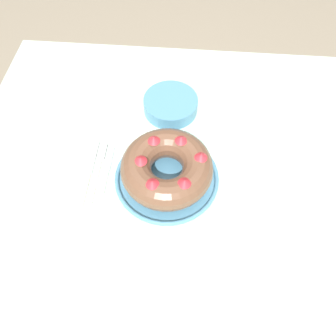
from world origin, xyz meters
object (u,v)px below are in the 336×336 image
at_px(serving_knife, 88,176).
at_px(napkin, 257,185).
at_px(serving_dish, 168,178).
at_px(cake_knife, 106,172).
at_px(bundt_cake, 168,168).
at_px(fork, 98,167).
at_px(side_bowl, 171,105).

height_order(serving_knife, napkin, serving_knife).
bearing_deg(serving_dish, cake_knife, 176.80).
bearing_deg(serving_knife, bundt_cake, -2.49).
bearing_deg(serving_dish, napkin, 1.00).
bearing_deg(bundt_cake, serving_dish, 137.84).
distance_m(fork, cake_knife, 0.03).
height_order(cake_knife, napkin, cake_knife).
bearing_deg(serving_dish, serving_knife, -178.36).
bearing_deg(serving_dish, fork, 173.30).
relative_size(fork, napkin, 1.58).
distance_m(serving_dish, serving_knife, 0.23).
relative_size(serving_dish, fork, 1.50).
xyz_separation_m(serving_dish, cake_knife, (-0.18, 0.01, -0.01)).
relative_size(bundt_cake, fork, 1.28).
height_order(fork, side_bowl, side_bowl).
bearing_deg(serving_dish, bundt_cake, -42.16).
bearing_deg(cake_knife, serving_knife, -161.62).
bearing_deg(cake_knife, serving_dish, -3.47).
distance_m(fork, serving_knife, 0.04).
xyz_separation_m(serving_dish, side_bowl, (-0.01, 0.27, 0.01)).
bearing_deg(fork, bundt_cake, -3.02).
bearing_deg(napkin, cake_knife, 179.24).
xyz_separation_m(fork, napkin, (0.47, -0.02, -0.00)).
bearing_deg(napkin, serving_dish, -179.00).
relative_size(serving_dish, side_bowl, 1.68).
xyz_separation_m(side_bowl, napkin, (0.27, -0.27, -0.02)).
xyz_separation_m(cake_knife, napkin, (0.44, -0.01, -0.00)).
xyz_separation_m(bundt_cake, napkin, (0.26, 0.00, -0.06)).
distance_m(fork, napkin, 0.47).
height_order(fork, cake_knife, cake_knife).
height_order(serving_knife, side_bowl, side_bowl).
distance_m(bundt_cake, side_bowl, 0.28).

